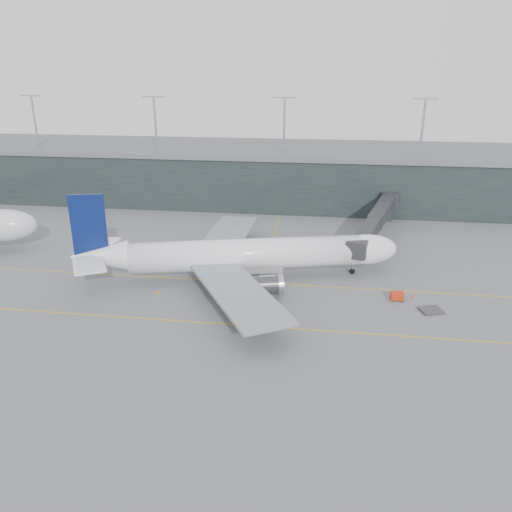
# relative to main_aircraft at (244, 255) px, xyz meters

# --- Properties ---
(ground) EXTENTS (320.00, 320.00, 0.00)m
(ground) POSITION_rel_main_aircraft_xyz_m (-2.47, 2.34, -4.65)
(ground) COLOR slate
(ground) RESTS_ON ground
(taxiline_a) EXTENTS (160.00, 0.25, 0.02)m
(taxiline_a) POSITION_rel_main_aircraft_xyz_m (-2.47, -1.66, -4.64)
(taxiline_a) COLOR gold
(taxiline_a) RESTS_ON ground
(taxiline_b) EXTENTS (160.00, 0.25, 0.02)m
(taxiline_b) POSITION_rel_main_aircraft_xyz_m (-2.47, -17.66, -4.64)
(taxiline_b) COLOR gold
(taxiline_b) RESTS_ON ground
(taxiline_lead_main) EXTENTS (0.25, 60.00, 0.02)m
(taxiline_lead_main) POSITION_rel_main_aircraft_xyz_m (2.53, 22.34, -4.64)
(taxiline_lead_main) COLOR gold
(taxiline_lead_main) RESTS_ON ground
(terminal) EXTENTS (240.00, 36.00, 29.00)m
(terminal) POSITION_rel_main_aircraft_xyz_m (-2.47, 60.34, 2.97)
(terminal) COLOR black
(terminal) RESTS_ON ground
(main_aircraft) EXTENTS (58.35, 53.79, 16.56)m
(main_aircraft) POSITION_rel_main_aircraft_xyz_m (0.00, 0.00, 0.00)
(main_aircraft) COLOR white
(main_aircraft) RESTS_ON ground
(jet_bridge) EXTENTS (15.37, 47.03, 7.28)m
(jet_bridge) POSITION_rel_main_aircraft_xyz_m (25.02, 28.25, 0.80)
(jet_bridge) COLOR #26272B
(jet_bridge) RESTS_ON ground
(gse_cart) EXTENTS (2.20, 1.49, 1.44)m
(gse_cart) POSITION_rel_main_aircraft_xyz_m (26.62, -5.52, -3.84)
(gse_cart) COLOR red
(gse_cart) RESTS_ON ground
(baggage_dolly) EXTENTS (4.12, 3.69, 0.34)m
(baggage_dolly) POSITION_rel_main_aircraft_xyz_m (31.54, -9.01, -4.44)
(baggage_dolly) COLOR #36353A
(baggage_dolly) RESTS_ON ground
(uld_a) EXTENTS (2.01, 1.72, 1.61)m
(uld_a) POSITION_rel_main_aircraft_xyz_m (-6.47, 11.69, -3.80)
(uld_a) COLOR #37383C
(uld_a) RESTS_ON ground
(uld_b) EXTENTS (2.07, 1.74, 1.73)m
(uld_b) POSITION_rel_main_aircraft_xyz_m (-5.89, 13.86, -3.74)
(uld_b) COLOR #37383C
(uld_b) RESTS_ON ground
(uld_c) EXTENTS (2.17, 1.97, 1.61)m
(uld_c) POSITION_rel_main_aircraft_xyz_m (-3.91, 11.64, -3.80)
(uld_c) COLOR #37383C
(uld_c) RESTS_ON ground
(cone_nose) EXTENTS (0.41, 0.41, 0.65)m
(cone_nose) POSITION_rel_main_aircraft_xyz_m (29.42, -4.02, -4.32)
(cone_nose) COLOR red
(cone_nose) RESTS_ON ground
(cone_wing_stbd) EXTENTS (0.39, 0.39, 0.62)m
(cone_wing_stbd) POSITION_rel_main_aircraft_xyz_m (5.91, -18.30, -4.34)
(cone_wing_stbd) COLOR #EA4B0D
(cone_wing_stbd) RESTS_ON ground
(cone_wing_port) EXTENTS (0.40, 0.40, 0.64)m
(cone_wing_port) POSITION_rel_main_aircraft_xyz_m (5.15, 11.87, -4.33)
(cone_wing_port) COLOR #F54B0D
(cone_wing_port) RESTS_ON ground
(cone_tail) EXTENTS (0.47, 0.47, 0.74)m
(cone_tail) POSITION_rel_main_aircraft_xyz_m (-13.53, -8.63, -4.27)
(cone_tail) COLOR orange
(cone_tail) RESTS_ON ground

